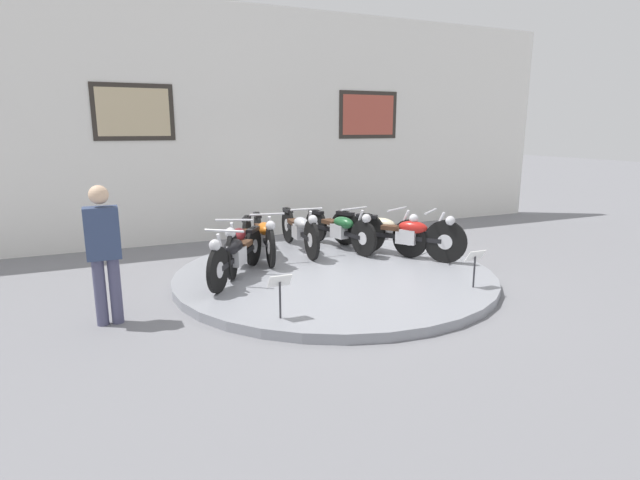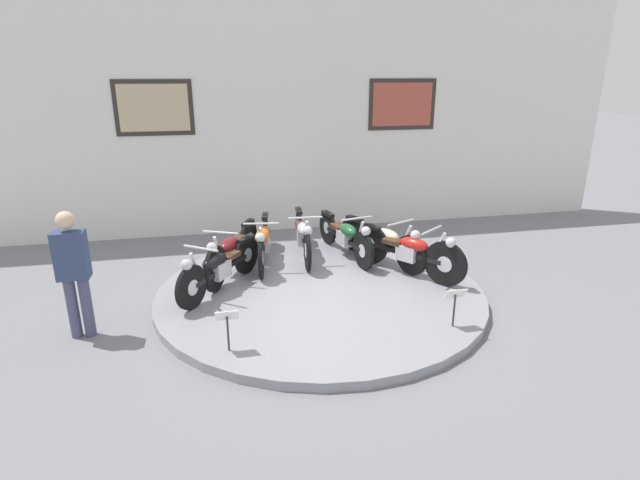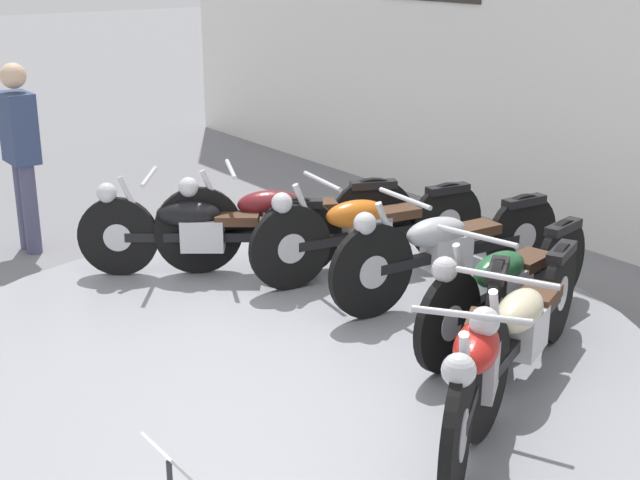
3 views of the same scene
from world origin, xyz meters
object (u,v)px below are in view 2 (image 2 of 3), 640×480
Objects in this scene: info_placard_front_left at (227,321)px; visitor_standing at (73,268)px; motorcycle_green at (346,235)px; motorcycle_red at (408,250)px; motorcycle_cream at (383,240)px; motorcycle_silver at (303,234)px; motorcycle_black at (219,266)px; motorcycle_orange at (263,240)px; motorcycle_maroon at (232,250)px; info_placard_front_centre at (455,299)px.

info_placard_front_left is 0.32× the size of visitor_standing.
motorcycle_green is 1.21× the size of visitor_standing.
motorcycle_red is (0.72, -0.99, 0.03)m from motorcycle_green.
motorcycle_cream reaches higher than motorcycle_green.
motorcycle_silver reaches higher than motorcycle_green.
motorcycle_black is 1.01× the size of visitor_standing.
info_placard_front_left is (-0.67, -2.67, -0.01)m from motorcycle_orange.
motorcycle_red is (2.62, -0.57, 0.00)m from motorcycle_maroon.
motorcycle_orange is 1.95m from motorcycle_cream.
motorcycle_silver is (1.21, 0.57, -0.01)m from motorcycle_maroon.
motorcycle_orange is at bearing 167.64° from motorcycle_cream.
motorcycle_green reaches higher than motorcycle_black.
motorcycle_green is (1.38, -0.00, -0.01)m from motorcycle_orange.
motorcycle_green reaches higher than info_placard_front_centre.
visitor_standing is at bearing -155.80° from motorcycle_black.
motorcycle_black is 3.15× the size of info_placard_front_centre.
motorcycle_red is at bearing -70.28° from motorcycle_cream.
motorcycle_maroon is at bearing 35.19° from visitor_standing.
motorcycle_orange is 3.83× the size of info_placard_front_centre.
motorcycle_red is at bearing -12.32° from motorcycle_maroon.
motorcycle_maroon is 1.95m from motorcycle_green.
motorcycle_maroon is 1.33m from motorcycle_silver.
info_placard_front_centre is at bearing -41.31° from motorcycle_maroon.
visitor_standing is (-4.51, -0.76, 0.37)m from motorcycle_red.
info_placard_front_left is (-2.77, -1.69, -0.03)m from motorcycle_red.
info_placard_front_left is (-0.15, -2.26, -0.03)m from motorcycle_maroon.
motorcycle_black is 2.33m from motorcycle_green.
motorcycle_black is at bearing -126.20° from motorcycle_orange.
motorcycle_maroon reaches higher than motorcycle_black.
motorcycle_orange is 1.23× the size of visitor_standing.
motorcycle_silver is at bearing 39.01° from motorcycle_black.
motorcycle_cream is 1.14× the size of visitor_standing.
motorcycle_black is 1.82m from motorcycle_silver.
visitor_standing reaches higher than motorcycle_cream.
motorcycle_black is 0.84× the size of motorcycle_green.
motorcycle_red is 1.69m from info_placard_front_centre.
motorcycle_black is 0.82× the size of motorcycle_orange.
motorcycle_orange reaches higher than motorcycle_black.
motorcycle_silver reaches higher than info_placard_front_centre.
info_placard_front_left is (0.05, -1.68, -0.00)m from motorcycle_black.
motorcycle_orange is at bearing 179.96° from motorcycle_green.
motorcycle_green is 2.75m from info_placard_front_centre.
motorcycle_green is at bearing 12.25° from motorcycle_maroon.
motorcycle_orange and motorcycle_cream have the same top height.
info_placard_front_left is at bearing -148.73° from motorcycle_red.
visitor_standing is (-1.68, -0.76, 0.40)m from motorcycle_black.
motorcycle_maroon reaches higher than info_placard_front_left.
motorcycle_orange is 3.83× the size of info_placard_front_left.
motorcycle_cream reaches higher than info_placard_front_left.
motorcycle_silver is (1.41, 1.14, 0.02)m from motorcycle_black.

